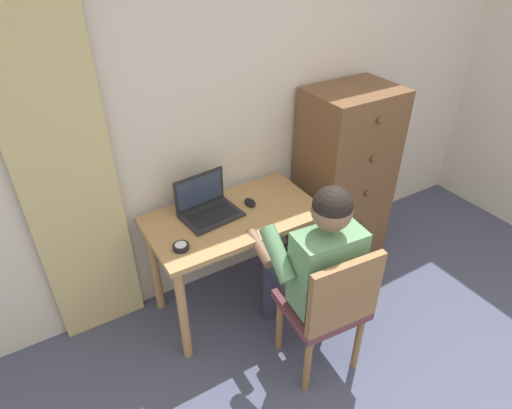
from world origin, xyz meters
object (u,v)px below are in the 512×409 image
at_px(desk, 234,231).
at_px(computer_mouse, 250,202).
at_px(dresser, 344,179).
at_px(person_seated, 313,260).
at_px(chair, 329,306).
at_px(desk_clock, 181,247).
at_px(laptop, 207,207).

height_order(desk, computer_mouse, computer_mouse).
distance_m(desk, dresser, 0.96).
xyz_separation_m(desk, person_seated, (0.20, -0.54, 0.07)).
bearing_deg(computer_mouse, chair, -84.76).
xyz_separation_m(person_seated, desk_clock, (-0.60, 0.40, 0.07)).
relative_size(person_seated, computer_mouse, 12.14).
distance_m(desk, laptop, 0.24).
distance_m(desk, chair, 0.75).
xyz_separation_m(person_seated, computer_mouse, (-0.06, 0.58, 0.07)).
height_order(chair, computer_mouse, chair).
bearing_deg(chair, person_seated, 85.57).
bearing_deg(person_seated, desk_clock, 146.26).
bearing_deg(chair, desk_clock, 135.08).
relative_size(laptop, computer_mouse, 3.66).
relative_size(dresser, computer_mouse, 13.34).
relative_size(dresser, laptop, 3.64).
bearing_deg(chair, desk, 104.61).
bearing_deg(person_seated, chair, -94.43).
distance_m(person_seated, laptop, 0.72).
distance_m(chair, desk_clock, 0.86).
bearing_deg(laptop, person_seated, -62.58).
height_order(person_seated, desk_clock, person_seated).
bearing_deg(laptop, chair, -68.97).
relative_size(chair, desk_clock, 9.96).
xyz_separation_m(desk, computer_mouse, (0.14, 0.05, 0.14)).
bearing_deg(computer_mouse, laptop, 171.77).
bearing_deg(desk, computer_mouse, 17.82).
distance_m(dresser, computer_mouse, 0.82).
bearing_deg(chair, dresser, 45.98).
bearing_deg(chair, laptop, 111.03).
relative_size(person_seated, laptop, 3.31).
bearing_deg(dresser, laptop, 179.08).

